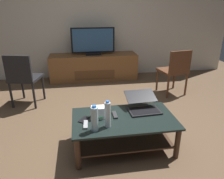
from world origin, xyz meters
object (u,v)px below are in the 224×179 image
at_px(media_cabinet, 94,67).
at_px(dining_chair, 175,69).
at_px(side_chair, 23,77).
at_px(tv_remote, 86,125).
at_px(laptop, 143,105).
at_px(water_bottle_near, 95,119).
at_px(television, 93,42).
at_px(router_box, 98,112).
at_px(cell_phone, 84,120).
at_px(water_bottle_far, 108,115).
at_px(soundbar_remote, 115,115).
at_px(coffee_table, 124,127).

xyz_separation_m(media_cabinet, dining_chair, (1.38, -1.13, 0.20)).
distance_m(side_chair, tv_remote, 1.72).
height_order(laptop, water_bottle_near, water_bottle_near).
distance_m(television, laptop, 2.41).
bearing_deg(laptop, router_box, -168.16).
relative_size(water_bottle_near, tv_remote, 1.75).
bearing_deg(router_box, laptop, 11.84).
distance_m(dining_chair, cell_phone, 2.19).
distance_m(water_bottle_far, cell_phone, 0.33).
relative_size(television, soundbar_remote, 5.75).
xyz_separation_m(coffee_table, router_box, (-0.29, 0.06, 0.18)).
height_order(television, water_bottle_near, television).
bearing_deg(soundbar_remote, water_bottle_far, -117.56).
relative_size(media_cabinet, router_box, 12.69).
distance_m(media_cabinet, soundbar_remote, 2.48).
distance_m(television, dining_chair, 1.81).
height_order(side_chair, cell_phone, side_chair).
relative_size(side_chair, router_box, 5.83).
bearing_deg(water_bottle_far, dining_chair, 47.14).
xyz_separation_m(media_cabinet, water_bottle_far, (-0.07, -2.69, 0.25)).
height_order(dining_chair, router_box, dining_chair).
height_order(coffee_table, water_bottle_far, water_bottle_far).
bearing_deg(router_box, coffee_table, -11.25).
height_order(media_cabinet, tv_remote, media_cabinet).
xyz_separation_m(router_box, soundbar_remote, (0.19, 0.01, -0.06)).
height_order(coffee_table, water_bottle_near, water_bottle_near).
height_order(dining_chair, soundbar_remote, dining_chair).
xyz_separation_m(laptop, tv_remote, (-0.70, -0.27, -0.05)).
bearing_deg(tv_remote, media_cabinet, 87.76).
relative_size(coffee_table, water_bottle_near, 4.14).
relative_size(media_cabinet, water_bottle_near, 6.78).
height_order(water_bottle_near, tv_remote, water_bottle_near).
bearing_deg(soundbar_remote, television, 91.09).
bearing_deg(cell_phone, television, 117.16).
bearing_deg(television, media_cabinet, 90.00).
xyz_separation_m(side_chair, cell_phone, (0.91, -1.33, -0.11)).
bearing_deg(dining_chair, water_bottle_far, -132.86).
height_order(tv_remote, soundbar_remote, same).
bearing_deg(television, coffee_table, -86.82).
height_order(side_chair, tv_remote, side_chair).
height_order(laptop, router_box, laptop).
xyz_separation_m(coffee_table, water_bottle_far, (-0.21, -0.15, 0.26)).
bearing_deg(water_bottle_near, router_box, 77.26).
bearing_deg(dining_chair, side_chair, -178.78).
height_order(water_bottle_far, tv_remote, water_bottle_far).
height_order(coffee_table, soundbar_remote, soundbar_remote).
bearing_deg(laptop, soundbar_remote, -163.38).
xyz_separation_m(cell_phone, tv_remote, (0.01, -0.12, 0.01)).
bearing_deg(router_box, water_bottle_near, -102.74).
distance_m(coffee_table, television, 2.59).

